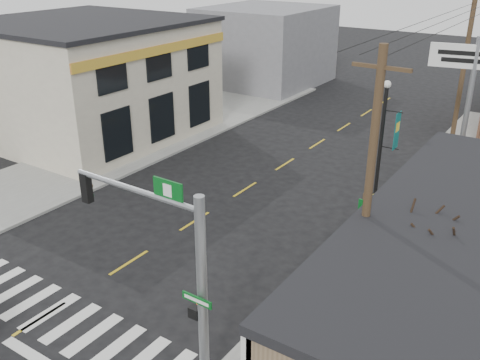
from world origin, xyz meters
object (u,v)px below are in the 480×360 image
Objects in this scene: fire_hydrant at (377,284)px; utility_pole_far at (462,78)px; dance_center_sign at (471,86)px; bare_tree at (433,224)px; guide_sign at (382,229)px; traffic_signal_pole at (180,268)px; lamp_post at (382,141)px; utility_pole_near at (367,203)px.

fire_hydrant is 0.08× the size of utility_pole_far.
bare_tree is (1.38, -9.81, -1.57)m from dance_center_sign.
dance_center_sign is 0.82× the size of utility_pole_far.
guide_sign is at bearing -106.90° from dance_center_sign.
guide_sign is 0.41× the size of dance_center_sign.
bare_tree is at bearing -92.42° from dance_center_sign.
dance_center_sign is at bearing 86.37° from fire_hydrant.
utility_pole_far reaches higher than dance_center_sign.
traffic_signal_pole is at bearing -136.45° from bare_tree.
fire_hydrant is (2.99, 6.55, -3.06)m from traffic_signal_pole.
utility_pole_far is at bearing 94.78° from dance_center_sign.
lamp_post is 4.16m from dance_center_sign.
dance_center_sign is 1.47× the size of bare_tree.
utility_pole_near is at bearing 52.61° from traffic_signal_pole.
lamp_post is 8.48m from bare_tree.
utility_pole_far is (-0.62, 12.25, 2.76)m from guide_sign.
utility_pole_near is (-0.28, -10.36, -1.19)m from dance_center_sign.
utility_pole_far is at bearing 91.41° from guide_sign.
traffic_signal_pole is 0.76× the size of dance_center_sign.
dance_center_sign is 10.43m from utility_pole_near.
traffic_signal_pole reaches higher than bare_tree.
utility_pole_near reaches higher than lamp_post.
traffic_signal_pole reaches higher than fire_hydrant.
utility_pole_far is (-1.14, 15.58, 0.32)m from utility_pole_near.
utility_pole_near is (-1.66, -0.55, 0.38)m from bare_tree.
bare_tree is at bearing -76.38° from lamp_post.
bare_tree reaches higher than fire_hydrant.
bare_tree is 0.60× the size of utility_pole_near.
guide_sign is at bearing 70.89° from traffic_signal_pole.
utility_pole_far reaches higher than utility_pole_near.
traffic_signal_pole is 1.84× the size of guide_sign.
utility_pole_near is (2.36, -8.00, 1.00)m from lamp_post.
lamp_post reaches higher than fire_hydrant.
utility_pole_far is at bearing 66.14° from lamp_post.
guide_sign is 12.57m from utility_pole_far.
lamp_post is (-2.14, 5.52, 3.07)m from fire_hydrant.
utility_pole_near is 0.93× the size of utility_pole_far.
utility_pole_far is (-2.79, 15.03, 0.71)m from bare_tree.
utility_pole_far reaches higher than bare_tree.
traffic_signal_pole is at bearing -114.50° from fire_hydrant.
guide_sign is 1.86m from fire_hydrant.
lamp_post is at bearing 118.33° from bare_tree.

